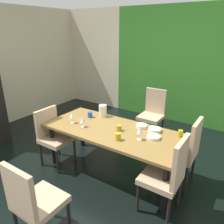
{
  "coord_description": "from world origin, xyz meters",
  "views": [
    {
      "loc": [
        1.96,
        -2.41,
        2.1
      ],
      "look_at": [
        0.15,
        0.3,
        0.85
      ],
      "focal_mm": 35.0,
      "sensor_mm": 36.0,
      "label": 1
    }
  ],
  "objects": [
    {
      "name": "serving_bowl_near_window",
      "position": [
        0.69,
        0.29,
        0.74
      ],
      "size": [
        0.17,
        0.17,
        0.04
      ],
      "primitive_type": "cylinder",
      "color": "beige",
      "rests_on": "dining_table"
    },
    {
      "name": "wine_glass_right",
      "position": [
        -0.05,
        -0.18,
        0.84
      ],
      "size": [
        0.08,
        0.08,
        0.16
      ],
      "color": "silver",
      "rests_on": "dining_table"
    },
    {
      "name": "back_panel_interior",
      "position": [
        -1.97,
        2.56,
        1.3
      ],
      "size": [
        1.73,
        0.1,
        2.6
      ],
      "primitive_type": "cube",
      "color": "beige",
      "rests_on": "ground_plane"
    },
    {
      "name": "chair_right_near",
      "position": [
        1.35,
        -0.33,
        0.55
      ],
      "size": [
        0.44,
        0.44,
        1.01
      ],
      "rotation": [
        0.0,
        0.0,
        1.57
      ],
      "color": "tan",
      "rests_on": "ground_plane"
    },
    {
      "name": "cup_corner",
      "position": [
        1.26,
        0.31,
        0.77
      ],
      "size": [
        0.06,
        0.06,
        0.1
      ],
      "primitive_type": "cylinder",
      "color": "#AB9813",
      "rests_on": "dining_table"
    },
    {
      "name": "chair_head_far",
      "position": [
        0.37,
        1.45,
        0.54
      ],
      "size": [
        0.44,
        0.45,
        0.98
      ],
      "rotation": [
        0.0,
        0.0,
        3.14
      ],
      "color": "tan",
      "rests_on": "ground_plane"
    },
    {
      "name": "wine_glass_rear",
      "position": [
        -0.28,
        -0.16,
        0.85
      ],
      "size": [
        0.08,
        0.08,
        0.18
      ],
      "color": "silver",
      "rests_on": "dining_table"
    },
    {
      "name": "wine_glass_north",
      "position": [
        0.84,
        -0.07,
        0.85
      ],
      "size": [
        0.07,
        0.07,
        0.18
      ],
      "color": "silver",
      "rests_on": "dining_table"
    },
    {
      "name": "ground_plane",
      "position": [
        0.0,
        0.0,
        -0.01
      ],
      "size": [
        5.67,
        5.22,
        0.02
      ],
      "primitive_type": "cube",
      "color": "black"
    },
    {
      "name": "cup_center",
      "position": [
        0.61,
        -0.23,
        0.77
      ],
      "size": [
        0.07,
        0.07,
        0.1
      ],
      "primitive_type": "cylinder",
      "color": "#B19516",
      "rests_on": "dining_table"
    },
    {
      "name": "chair_left_near",
      "position": [
        -0.57,
        -0.33,
        0.52
      ],
      "size": [
        0.45,
        0.44,
        0.93
      ],
      "rotation": [
        0.0,
        0.0,
        -1.57
      ],
      "color": "tan",
      "rests_on": "ground_plane"
    },
    {
      "name": "serving_bowl_near_shelf",
      "position": [
        0.9,
        0.27,
        0.75
      ],
      "size": [
        0.19,
        0.19,
        0.05
      ],
      "primitive_type": "cylinder",
      "color": "beige",
      "rests_on": "dining_table"
    },
    {
      "name": "chair_right_far",
      "position": [
        1.34,
        0.33,
        0.54
      ],
      "size": [
        0.44,
        0.44,
        0.99
      ],
      "rotation": [
        0.0,
        0.0,
        1.57
      ],
      "color": "tan",
      "rests_on": "ground_plane"
    },
    {
      "name": "dining_table",
      "position": [
        0.38,
        0.0,
        0.65
      ],
      "size": [
        2.09,
        0.91,
        0.72
      ],
      "color": "olive",
      "rests_on": "ground_plane"
    },
    {
      "name": "chair_head_near",
      "position": [
        0.39,
        -1.44,
        0.53
      ],
      "size": [
        0.44,
        0.44,
        0.96
      ],
      "color": "tan",
      "rests_on": "ground_plane"
    },
    {
      "name": "cup_south",
      "position": [
        0.46,
        0.01,
        0.76
      ],
      "size": [
        0.08,
        0.08,
        0.08
      ],
      "primitive_type": "cylinder",
      "color": "#AA852A",
      "rests_on": "dining_table"
    },
    {
      "name": "pitcher_west",
      "position": [
        -0.05,
        0.34,
        0.82
      ],
      "size": [
        0.15,
        0.13,
        0.2
      ],
      "color": "beige",
      "rests_on": "dining_table"
    },
    {
      "name": "serving_bowl_front",
      "position": [
        0.98,
        0.07,
        0.74
      ],
      "size": [
        0.18,
        0.18,
        0.04
      ],
      "primitive_type": "cylinder",
      "color": "beige",
      "rests_on": "dining_table"
    },
    {
      "name": "garden_window_panel",
      "position": [
        0.86,
        2.56,
        1.3
      ],
      "size": [
        3.94,
        0.1,
        2.6
      ],
      "primitive_type": "cube",
      "color": "#317425",
      "rests_on": "ground_plane"
    },
    {
      "name": "cup_left",
      "position": [
        -0.2,
        0.18,
        0.77
      ],
      "size": [
        0.08,
        0.08,
        0.09
      ],
      "primitive_type": "cylinder",
      "color": "#20509F",
      "rests_on": "dining_table"
    }
  ]
}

